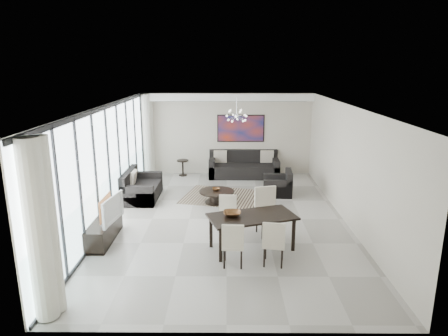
{
  "coord_description": "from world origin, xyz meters",
  "views": [
    {
      "loc": [
        -0.0,
        -9.61,
        3.85
      ],
      "look_at": [
        -0.07,
        0.41,
        1.25
      ],
      "focal_mm": 32.0,
      "sensor_mm": 36.0,
      "label": 1
    }
  ],
  "objects_px": {
    "television": "(109,209)",
    "dining_table": "(252,219)",
    "coffee_table": "(217,196)",
    "tv_console": "(104,230)",
    "sofa_main": "(244,168)"
  },
  "relations": [
    {
      "from": "dining_table",
      "to": "coffee_table",
      "type": "bearing_deg",
      "value": 105.49
    },
    {
      "from": "coffee_table",
      "to": "tv_console",
      "type": "bearing_deg",
      "value": -134.04
    },
    {
      "from": "dining_table",
      "to": "television",
      "type": "bearing_deg",
      "value": 173.99
    },
    {
      "from": "television",
      "to": "dining_table",
      "type": "bearing_deg",
      "value": -87.78
    },
    {
      "from": "coffee_table",
      "to": "sofa_main",
      "type": "distance_m",
      "value": 2.95
    },
    {
      "from": "tv_console",
      "to": "television",
      "type": "xyz_separation_m",
      "value": [
        0.16,
        -0.07,
        0.53
      ]
    },
    {
      "from": "tv_console",
      "to": "coffee_table",
      "type": "bearing_deg",
      "value": 45.96
    },
    {
      "from": "coffee_table",
      "to": "television",
      "type": "xyz_separation_m",
      "value": [
        -2.32,
        -2.63,
        0.58
      ]
    },
    {
      "from": "coffee_table",
      "to": "dining_table",
      "type": "relative_size",
      "value": 0.5
    },
    {
      "from": "tv_console",
      "to": "television",
      "type": "bearing_deg",
      "value": -23.17
    },
    {
      "from": "television",
      "to": "dining_table",
      "type": "xyz_separation_m",
      "value": [
        3.14,
        -0.33,
        -0.1
      ]
    },
    {
      "from": "sofa_main",
      "to": "television",
      "type": "xyz_separation_m",
      "value": [
        -3.2,
        -5.44,
        0.47
      ]
    },
    {
      "from": "coffee_table",
      "to": "dining_table",
      "type": "height_order",
      "value": "dining_table"
    },
    {
      "from": "tv_console",
      "to": "television",
      "type": "distance_m",
      "value": 0.56
    },
    {
      "from": "coffee_table",
      "to": "television",
      "type": "distance_m",
      "value": 3.55
    }
  ]
}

